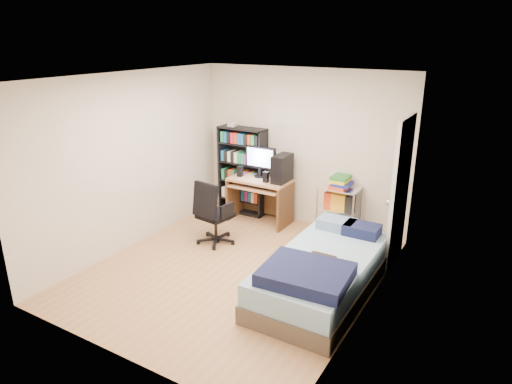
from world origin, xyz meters
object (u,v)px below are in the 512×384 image
Objects in this scene: media_shelf at (242,170)px; computer_desk at (267,183)px; bed at (322,273)px; office_chair at (214,224)px.

media_shelf is 0.60m from computer_desk.
computer_desk is 2.35m from bed.
office_chair is 0.45× the size of bed.
media_shelf reaches higher than office_chair.
media_shelf reaches higher than bed.
media_shelf is 0.72× the size of bed.
media_shelf is 2.90m from bed.
media_shelf reaches higher than computer_desk.
computer_desk is at bearing 135.91° from bed.
office_chair reaches higher than bed.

